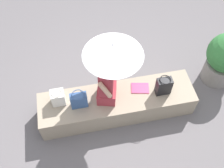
# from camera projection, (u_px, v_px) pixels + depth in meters

# --- Properties ---
(ground_plane) EXTENTS (14.00, 14.00, 0.00)m
(ground_plane) POSITION_uv_depth(u_px,v_px,m) (117.00, 110.00, 4.51)
(ground_plane) COLOR #605B5E
(stone_bench) EXTENTS (2.48, 0.63, 0.43)m
(stone_bench) POSITION_uv_depth(u_px,v_px,m) (117.00, 104.00, 4.34)
(stone_bench) COLOR gray
(stone_bench) RESTS_ON ground
(person_seated) EXTENTS (0.36, 0.51, 0.90)m
(person_seated) POSITION_uv_depth(u_px,v_px,m) (106.00, 82.00, 3.85)
(person_seated) COLOR #992D38
(person_seated) RESTS_ON stone_bench
(parasol) EXTENTS (0.80, 0.80, 1.16)m
(parasol) POSITION_uv_depth(u_px,v_px,m) (113.00, 50.00, 3.34)
(parasol) COLOR #B7B7BC
(parasol) RESTS_ON stone_bench
(handbag_black) EXTENTS (0.25, 0.19, 0.30)m
(handbag_black) POSITION_uv_depth(u_px,v_px,m) (79.00, 100.00, 3.96)
(handbag_black) COLOR #335184
(handbag_black) RESTS_ON stone_bench
(tote_bag_canvas) EXTENTS (0.23, 0.17, 0.33)m
(tote_bag_canvas) POSITION_uv_depth(u_px,v_px,m) (164.00, 86.00, 4.08)
(tote_bag_canvas) COLOR black
(tote_bag_canvas) RESTS_ON stone_bench
(shoulder_bag_spare) EXTENTS (0.20, 0.18, 0.26)m
(shoulder_bag_spare) POSITION_uv_depth(u_px,v_px,m) (58.00, 97.00, 4.01)
(shoulder_bag_spare) COLOR silver
(shoulder_bag_spare) RESTS_ON stone_bench
(magazine) EXTENTS (0.32, 0.25, 0.01)m
(magazine) POSITION_uv_depth(u_px,v_px,m) (140.00, 88.00, 4.25)
(magazine) COLOR #D83866
(magazine) RESTS_ON stone_bench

